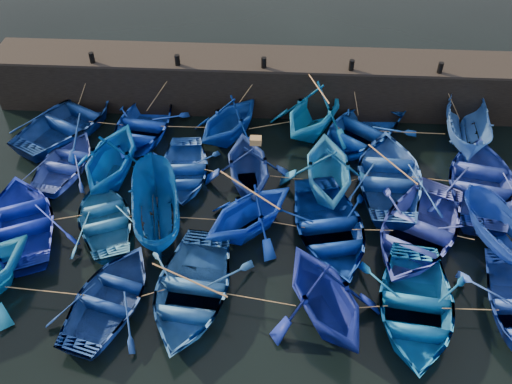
# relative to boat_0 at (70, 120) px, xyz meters

# --- Properties ---
(ground) EXTENTS (120.00, 120.00, 0.00)m
(ground) POSITION_rel_boat_0_xyz_m (8.98, -7.77, -0.60)
(ground) COLOR black
(ground) RESTS_ON ground
(quay_wall) EXTENTS (26.00, 2.50, 2.50)m
(quay_wall) POSITION_rel_boat_0_xyz_m (8.98, 2.73, 0.65)
(quay_wall) COLOR black
(quay_wall) RESTS_ON ground
(quay_top) EXTENTS (26.00, 2.50, 0.12)m
(quay_top) POSITION_rel_boat_0_xyz_m (8.98, 2.73, 1.96)
(quay_top) COLOR black
(quay_top) RESTS_ON quay_wall
(bollard_0) EXTENTS (0.24, 0.24, 0.50)m
(bollard_0) POSITION_rel_boat_0_xyz_m (0.98, 1.83, 2.27)
(bollard_0) COLOR black
(bollard_0) RESTS_ON quay_top
(bollard_1) EXTENTS (0.24, 0.24, 0.50)m
(bollard_1) POSITION_rel_boat_0_xyz_m (4.98, 1.83, 2.27)
(bollard_1) COLOR black
(bollard_1) RESTS_ON quay_top
(bollard_2) EXTENTS (0.24, 0.24, 0.50)m
(bollard_2) POSITION_rel_boat_0_xyz_m (8.98, 1.83, 2.27)
(bollard_2) COLOR black
(bollard_2) RESTS_ON quay_top
(bollard_3) EXTENTS (0.24, 0.24, 0.50)m
(bollard_3) POSITION_rel_boat_0_xyz_m (12.98, 1.83, 2.27)
(bollard_3) COLOR black
(bollard_3) RESTS_ON quay_top
(bollard_4) EXTENTS (0.24, 0.24, 0.50)m
(bollard_4) POSITION_rel_boat_0_xyz_m (16.98, 1.83, 2.27)
(bollard_4) COLOR black
(bollard_4) RESTS_ON quay_top
(boat_0) EXTENTS (6.49, 7.12, 1.21)m
(boat_0) POSITION_rel_boat_0_xyz_m (0.00, 0.00, 0.00)
(boat_0) COLOR navy
(boat_0) RESTS_ON ground
(boat_1) EXTENTS (4.33, 5.58, 1.06)m
(boat_1) POSITION_rel_boat_0_xyz_m (3.41, -0.18, -0.07)
(boat_1) COLOR #0F35BD
(boat_1) RESTS_ON ground
(boat_2) EXTENTS (5.08, 5.27, 2.13)m
(boat_2) POSITION_rel_boat_0_xyz_m (7.50, -0.15, 0.46)
(boat_2) COLOR navy
(boat_2) RESTS_ON ground
(boat_3) EXTENTS (5.81, 6.09, 2.50)m
(boat_3) POSITION_rel_boat_0_xyz_m (11.39, 0.57, 0.65)
(boat_3) COLOR blue
(boat_3) RESTS_ON ground
(boat_4) EXTENTS (6.55, 6.82, 1.15)m
(boat_4) POSITION_rel_boat_0_xyz_m (13.52, 0.01, -0.03)
(boat_4) COLOR #0C3A92
(boat_4) RESTS_ON ground
(boat_5) EXTENTS (2.50, 5.15, 1.91)m
(boat_5) POSITION_rel_boat_0_xyz_m (18.27, -0.03, 0.35)
(boat_5) COLOR #2E5CB6
(boat_5) RESTS_ON ground
(boat_6) EXTENTS (3.69, 4.63, 0.86)m
(boat_6) POSITION_rel_boat_0_xyz_m (0.62, -2.83, -0.17)
(boat_6) COLOR #2D46B8
(boat_6) RESTS_ON ground
(boat_7) EXTENTS (4.37, 4.93, 2.39)m
(boat_7) POSITION_rel_boat_0_xyz_m (2.85, -3.26, 0.59)
(boat_7) COLOR #004395
(boat_7) RESTS_ON ground
(boat_8) EXTENTS (3.54, 4.66, 0.91)m
(boat_8) POSITION_rel_boat_0_xyz_m (5.81, -3.13, -0.15)
(boat_8) COLOR #1948AC
(boat_8) RESTS_ON ground
(boat_9) EXTENTS (4.41, 4.88, 2.24)m
(boat_9) POSITION_rel_boat_0_xyz_m (8.60, -3.38, 0.52)
(boat_9) COLOR navy
(boat_9) RESTS_ON ground
(boat_10) EXTENTS (4.18, 4.79, 2.43)m
(boat_10) POSITION_rel_boat_0_xyz_m (11.90, -3.54, 0.61)
(boat_10) COLOR #1B69B4
(boat_10) RESTS_ON ground
(boat_11) EXTENTS (4.41, 5.96, 1.19)m
(boat_11) POSITION_rel_boat_0_xyz_m (14.51, -3.12, -0.01)
(boat_11) COLOR #1C49A5
(boat_11) RESTS_ON ground
(boat_12) EXTENTS (5.22, 6.50, 1.20)m
(boat_12) POSITION_rel_boat_0_xyz_m (18.25, -3.34, -0.00)
(boat_12) COLOR #263BA3
(boat_12) RESTS_ON ground
(boat_13) EXTENTS (5.60, 6.32, 1.09)m
(boat_13) POSITION_rel_boat_0_xyz_m (0.07, -6.51, -0.06)
(boat_13) COLOR #0B1D9F
(boat_13) RESTS_ON ground
(boat_14) EXTENTS (4.52, 5.20, 0.90)m
(boat_14) POSITION_rel_boat_0_xyz_m (3.19, -6.12, -0.15)
(boat_14) COLOR #2467A6
(boat_14) RESTS_ON ground
(boat_15) EXTENTS (2.87, 5.15, 1.88)m
(boat_15) POSITION_rel_boat_0_xyz_m (5.19, -6.03, 0.34)
(boat_15) COLOR navy
(boat_15) RESTS_ON ground
(boat_16) EXTENTS (5.42, 5.41, 2.17)m
(boat_16) POSITION_rel_boat_0_xyz_m (8.82, -6.07, 0.48)
(boat_16) COLOR #0A31BF
(boat_16) RESTS_ON ground
(boat_17) EXTENTS (4.99, 6.19, 1.14)m
(boat_17) POSITION_rel_boat_0_xyz_m (11.84, -6.30, -0.03)
(boat_17) COLOR navy
(boat_17) RESTS_ON ground
(boat_18) EXTENTS (6.36, 7.07, 1.21)m
(boat_18) POSITION_rel_boat_0_xyz_m (15.17, -6.25, -0.00)
(boat_18) COLOR #3040B3
(boat_18) RESTS_ON ground
(boat_19) EXTENTS (3.36, 4.55, 1.66)m
(boat_19) POSITION_rel_boat_0_xyz_m (18.15, -6.56, 0.23)
(boat_19) COLOR navy
(boat_19) RESTS_ON ground
(boat_21) EXTENTS (4.45, 5.37, 0.96)m
(boat_21) POSITION_rel_boat_0_xyz_m (4.34, -9.88, -0.12)
(boat_21) COLOR navy
(boat_21) RESTS_ON ground
(boat_22) EXTENTS (4.41, 5.76, 1.12)m
(boat_22) POSITION_rel_boat_0_xyz_m (7.01, -9.50, -0.05)
(boat_22) COLOR #22589C
(boat_22) RESTS_ON ground
(boat_23) EXTENTS (5.43, 5.73, 2.37)m
(boat_23) POSITION_rel_boat_0_xyz_m (11.52, -9.92, 0.58)
(boat_23) COLOR navy
(boat_23) RESTS_ON ground
(boat_24) EXTENTS (4.48, 5.82, 1.12)m
(boat_24) POSITION_rel_boat_0_xyz_m (14.58, -9.74, -0.04)
(boat_24) COLOR #0C5EAD
(boat_24) RESTS_ON ground
(wooden_crate) EXTENTS (0.46, 0.36, 0.28)m
(wooden_crate) POSITION_rel_boat_0_xyz_m (8.90, -3.38, 1.78)
(wooden_crate) COLOR olive
(wooden_crate) RESTS_ON boat_9
(mooring_ropes) EXTENTS (18.31, 11.73, 2.10)m
(mooring_ropes) POSITION_rel_boat_0_xyz_m (9.33, -2.89, 0.26)
(mooring_ropes) COLOR tan
(mooring_ropes) RESTS_ON ground
(loose_oars) EXTENTS (9.75, 12.15, 1.44)m
(loose_oars) POSITION_rel_boat_0_xyz_m (10.43, -4.53, 1.17)
(loose_oars) COLOR #99724C
(loose_oars) RESTS_ON ground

